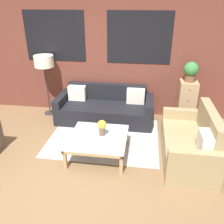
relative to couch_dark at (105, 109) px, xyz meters
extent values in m
plane|color=brown|center=(-0.26, -1.95, -0.28)|extent=(16.00, 16.00, 0.00)
cube|color=brown|center=(-0.26, 0.49, 1.12)|extent=(8.40, 0.08, 2.80)
cube|color=black|center=(-1.21, 0.44, 1.52)|extent=(1.40, 0.01, 1.10)
cube|color=black|center=(0.69, 0.44, 1.52)|extent=(1.40, 0.01, 1.10)
cube|color=#BCB7B2|center=(0.11, -0.76, -0.28)|extent=(2.18, 1.77, 0.00)
cube|color=black|center=(0.00, -0.13, -0.08)|extent=(1.83, 0.72, 0.40)
cube|color=black|center=(0.00, 0.31, 0.11)|extent=(1.83, 0.16, 0.78)
cube|color=black|center=(-0.99, -0.05, 0.01)|extent=(0.16, 0.88, 0.58)
cube|color=black|center=(0.99, -0.05, 0.01)|extent=(0.16, 0.88, 0.58)
cube|color=silver|center=(-0.68, 0.15, 0.29)|extent=(0.40, 0.16, 0.34)
cube|color=beige|center=(0.68, 0.15, 0.29)|extent=(0.40, 0.16, 0.34)
cube|color=#99845B|center=(1.58, -1.25, -0.07)|extent=(0.64, 1.30, 0.42)
cube|color=#99845B|center=(1.98, -1.25, 0.18)|extent=(0.16, 1.30, 0.92)
cube|color=#99845B|center=(1.66, -0.53, 0.03)|extent=(0.80, 0.14, 0.62)
cube|color=#99845B|center=(1.66, -1.97, 0.03)|extent=(0.80, 0.14, 0.62)
cube|color=silver|center=(1.82, -1.68, 0.31)|extent=(0.16, 0.40, 0.34)
cube|color=silver|center=(0.11, -1.37, 0.09)|extent=(1.01, 1.01, 0.01)
cube|color=tan|center=(0.11, -1.85, 0.05)|extent=(1.01, 0.05, 0.05)
cube|color=tan|center=(0.11, -0.89, 0.05)|extent=(1.01, 0.05, 0.05)
cube|color=tan|center=(-0.36, -1.37, 0.05)|extent=(0.05, 1.01, 0.05)
cube|color=tan|center=(0.59, -1.37, 0.05)|extent=(0.05, 1.01, 0.05)
cube|color=tan|center=(-0.35, -1.84, -0.10)|extent=(0.05, 0.05, 0.36)
cube|color=tan|center=(0.58, -1.84, -0.10)|extent=(0.05, 0.05, 0.36)
cube|color=tan|center=(-0.35, -0.90, -0.10)|extent=(0.05, 0.06, 0.36)
cube|color=tan|center=(0.58, -0.90, -0.10)|extent=(0.05, 0.06, 0.36)
cylinder|color=#2D2D2D|center=(-1.41, 0.15, -0.27)|extent=(0.28, 0.28, 0.02)
cylinder|color=#2D2D2D|center=(-1.41, 0.15, 0.32)|extent=(0.03, 0.03, 1.15)
cylinder|color=beige|center=(-1.41, 0.15, 1.02)|extent=(0.44, 0.44, 0.26)
cube|color=tan|center=(1.82, 0.21, 0.20)|extent=(0.37, 0.41, 0.96)
sphere|color=#38332D|center=(1.82, 0.00, 0.56)|extent=(0.02, 0.02, 0.02)
sphere|color=#38332D|center=(1.82, 0.00, 0.32)|extent=(0.02, 0.02, 0.02)
sphere|color=#38332D|center=(1.82, 0.00, 0.08)|extent=(0.02, 0.02, 0.02)
sphere|color=#38332D|center=(1.82, 0.00, -0.16)|extent=(0.02, 0.02, 0.02)
cylinder|color=brown|center=(1.82, 0.21, 0.75)|extent=(0.22, 0.22, 0.14)
sphere|color=#387A3D|center=(1.82, 0.21, 0.95)|extent=(0.31, 0.31, 0.31)
cylinder|color=brown|center=(0.17, -1.30, 0.17)|extent=(0.11, 0.11, 0.15)
sphere|color=gold|center=(0.17, -1.30, 0.30)|extent=(0.16, 0.16, 0.16)
camera|label=1|loc=(0.88, -4.87, 2.28)|focal=38.00mm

